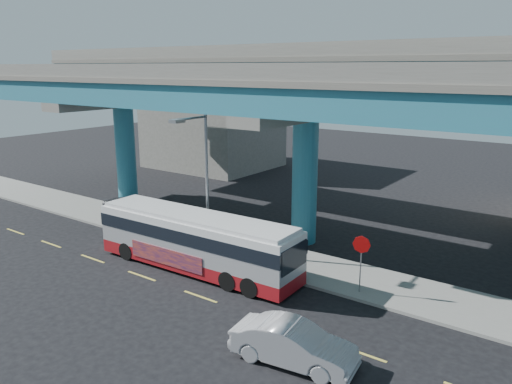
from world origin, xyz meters
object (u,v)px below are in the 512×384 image
Objects in this scene: transit_bus at (196,239)px; parked_car at (126,208)px; stop_sign at (361,251)px; sedan at (294,344)px; street_lamp at (200,165)px.

transit_bus is 2.79× the size of parked_car.
transit_bus is 8.48m from stop_sign.
transit_bus is 4.29× the size of stop_sign.
parked_car is at bearing 58.96° from sedan.
transit_bus is at bearing -154.05° from stop_sign.
parked_car is 1.54× the size of stop_sign.
parked_car is at bearing 166.31° from street_lamp.
transit_bus is 2.50× the size of sedan.
street_lamp is at bearing -96.47° from parked_car.
street_lamp reaches higher than parked_car.
stop_sign is at bearing -4.21° from sedan.
stop_sign reaches higher than sedan.
transit_bus is 10.61m from parked_car.
parked_car is 0.54× the size of street_lamp.
street_lamp is 9.64m from stop_sign.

